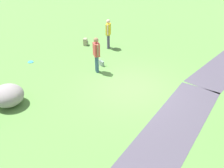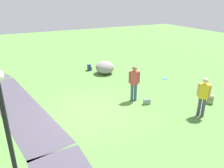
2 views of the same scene
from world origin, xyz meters
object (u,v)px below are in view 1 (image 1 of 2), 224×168
(spare_backpack_on_lawn, at_px, (86,42))
(frisbee_on_grass, at_px, (31,62))
(man_near_boulder, at_px, (108,32))
(handbag_on_grass, at_px, (102,63))
(woman_with_handbag, at_px, (96,53))
(lawn_boulder, at_px, (8,95))

(spare_backpack_on_lawn, relative_size, frisbee_on_grass, 1.43)
(spare_backpack_on_lawn, distance_m, frisbee_on_grass, 3.50)
(man_near_boulder, relative_size, handbag_on_grass, 4.86)
(man_near_boulder, relative_size, spare_backpack_on_lawn, 4.14)
(woman_with_handbag, height_order, frisbee_on_grass, woman_with_handbag)
(lawn_boulder, xyz_separation_m, spare_backpack_on_lawn, (-5.99, -2.49, -0.21))
(lawn_boulder, height_order, woman_with_handbag, woman_with_handbag)
(lawn_boulder, xyz_separation_m, frisbee_on_grass, (-2.50, -2.75, -0.39))
(man_near_boulder, xyz_separation_m, spare_backpack_on_lawn, (0.61, -1.28, -0.76))
(lawn_boulder, height_order, man_near_boulder, man_near_boulder)
(lawn_boulder, relative_size, handbag_on_grass, 3.70)
(woman_with_handbag, xyz_separation_m, frisbee_on_grass, (1.63, -3.21, -0.97))
(frisbee_on_grass, bearing_deg, woman_with_handbag, 116.86)
(handbag_on_grass, bearing_deg, lawn_boulder, -1.61)
(lawn_boulder, bearing_deg, spare_backpack_on_lawn, -157.45)
(lawn_boulder, height_order, handbag_on_grass, lawn_boulder)
(lawn_boulder, bearing_deg, frisbee_on_grass, -132.28)
(spare_backpack_on_lawn, bearing_deg, woman_with_handbag, 57.75)
(handbag_on_grass, height_order, spare_backpack_on_lawn, spare_backpack_on_lawn)
(handbag_on_grass, bearing_deg, man_near_boulder, -144.18)
(woman_with_handbag, bearing_deg, frisbee_on_grass, -63.14)
(woman_with_handbag, bearing_deg, lawn_boulder, -6.34)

